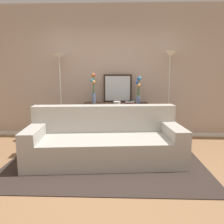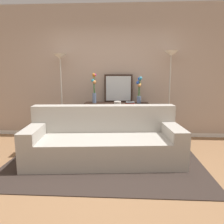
{
  "view_description": "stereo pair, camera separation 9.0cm",
  "coord_description": "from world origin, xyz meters",
  "px_view_note": "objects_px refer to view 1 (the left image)",
  "views": [
    {
      "loc": [
        0.31,
        -2.92,
        1.43
      ],
      "look_at": [
        0.17,
        1.13,
        0.71
      ],
      "focal_mm": 35.17,
      "sensor_mm": 36.0,
      "label": 1
    },
    {
      "loc": [
        0.4,
        -2.92,
        1.43
      ],
      "look_at": [
        0.17,
        1.13,
        0.71
      ],
      "focal_mm": 35.17,
      "sensor_mm": 36.0,
      "label": 2
    }
  ],
  "objects_px": {
    "floor_lamp_right": "(170,71)",
    "floor_lamp_left": "(60,73)",
    "vase_short_flowers": "(138,89)",
    "fruit_bowl": "(117,102)",
    "wall_mirror": "(118,88)",
    "book_stack": "(130,103)",
    "couch": "(105,142)",
    "book_row_under_console": "(95,136)",
    "vase_tall_flowers": "(93,88)",
    "console_table": "(116,114)"
  },
  "relations": [
    {
      "from": "floor_lamp_left",
      "to": "console_table",
      "type": "bearing_deg",
      "value": 1.93
    },
    {
      "from": "couch",
      "to": "wall_mirror",
      "type": "xyz_separation_m",
      "value": [
        0.19,
        1.34,
        0.8
      ]
    },
    {
      "from": "couch",
      "to": "console_table",
      "type": "distance_m",
      "value": 1.23
    },
    {
      "from": "couch",
      "to": "wall_mirror",
      "type": "distance_m",
      "value": 1.57
    },
    {
      "from": "couch",
      "to": "fruit_bowl",
      "type": "bearing_deg",
      "value": 80.42
    },
    {
      "from": "console_table",
      "to": "wall_mirror",
      "type": "xyz_separation_m",
      "value": [
        0.03,
        0.14,
        0.55
      ]
    },
    {
      "from": "floor_lamp_right",
      "to": "floor_lamp_left",
      "type": "bearing_deg",
      "value": -180.0
    },
    {
      "from": "couch",
      "to": "book_stack",
      "type": "bearing_deg",
      "value": 67.42
    },
    {
      "from": "floor_lamp_left",
      "to": "vase_tall_flowers",
      "type": "bearing_deg",
      "value": 1.61
    },
    {
      "from": "book_row_under_console",
      "to": "book_stack",
      "type": "bearing_deg",
      "value": -8.01
    },
    {
      "from": "couch",
      "to": "vase_tall_flowers",
      "type": "distance_m",
      "value": 1.46
    },
    {
      "from": "wall_mirror",
      "to": "fruit_bowl",
      "type": "bearing_deg",
      "value": -92.58
    },
    {
      "from": "floor_lamp_right",
      "to": "book_row_under_console",
      "type": "bearing_deg",
      "value": 178.53
    },
    {
      "from": "book_stack",
      "to": "couch",
      "type": "bearing_deg",
      "value": -112.58
    },
    {
      "from": "fruit_bowl",
      "to": "book_stack",
      "type": "relative_size",
      "value": 0.78
    },
    {
      "from": "console_table",
      "to": "vase_tall_flowers",
      "type": "bearing_deg",
      "value": -177.58
    },
    {
      "from": "console_table",
      "to": "fruit_bowl",
      "type": "height_order",
      "value": "fruit_bowl"
    },
    {
      "from": "couch",
      "to": "vase_tall_flowers",
      "type": "xyz_separation_m",
      "value": [
        -0.32,
        1.17,
        0.82
      ]
    },
    {
      "from": "couch",
      "to": "book_stack",
      "type": "xyz_separation_m",
      "value": [
        0.45,
        1.09,
        0.51
      ]
    },
    {
      "from": "console_table",
      "to": "book_row_under_console",
      "type": "distance_m",
      "value": 0.67
    },
    {
      "from": "floor_lamp_left",
      "to": "book_stack",
      "type": "bearing_deg",
      "value": -2.52
    },
    {
      "from": "vase_short_flowers",
      "to": "fruit_bowl",
      "type": "height_order",
      "value": "vase_short_flowers"
    },
    {
      "from": "console_table",
      "to": "book_row_under_console",
      "type": "height_order",
      "value": "console_table"
    },
    {
      "from": "floor_lamp_left",
      "to": "floor_lamp_right",
      "type": "relative_size",
      "value": 0.97
    },
    {
      "from": "console_table",
      "to": "fruit_bowl",
      "type": "xyz_separation_m",
      "value": [
        0.02,
        -0.1,
        0.27
      ]
    },
    {
      "from": "fruit_bowl",
      "to": "book_stack",
      "type": "distance_m",
      "value": 0.27
    },
    {
      "from": "couch",
      "to": "book_row_under_console",
      "type": "xyz_separation_m",
      "value": [
        -0.29,
        1.19,
        -0.25
      ]
    },
    {
      "from": "vase_short_flowers",
      "to": "wall_mirror",
      "type": "bearing_deg",
      "value": 162.73
    },
    {
      "from": "floor_lamp_right",
      "to": "fruit_bowl",
      "type": "distance_m",
      "value": 1.27
    },
    {
      "from": "book_row_under_console",
      "to": "floor_lamp_right",
      "type": "bearing_deg",
      "value": -1.47
    },
    {
      "from": "floor_lamp_right",
      "to": "vase_tall_flowers",
      "type": "bearing_deg",
      "value": 179.28
    },
    {
      "from": "console_table",
      "to": "floor_lamp_left",
      "type": "distance_m",
      "value": 1.48
    },
    {
      "from": "console_table",
      "to": "fruit_bowl",
      "type": "relative_size",
      "value": 9.05
    },
    {
      "from": "wall_mirror",
      "to": "vase_short_flowers",
      "type": "bearing_deg",
      "value": -17.27
    },
    {
      "from": "console_table",
      "to": "wall_mirror",
      "type": "height_order",
      "value": "wall_mirror"
    },
    {
      "from": "couch",
      "to": "fruit_bowl",
      "type": "distance_m",
      "value": 1.22
    },
    {
      "from": "wall_mirror",
      "to": "vase_tall_flowers",
      "type": "distance_m",
      "value": 0.54
    },
    {
      "from": "vase_short_flowers",
      "to": "fruit_bowl",
      "type": "distance_m",
      "value": 0.54
    },
    {
      "from": "vase_tall_flowers",
      "to": "fruit_bowl",
      "type": "height_order",
      "value": "vase_tall_flowers"
    },
    {
      "from": "fruit_bowl",
      "to": "book_stack",
      "type": "xyz_separation_m",
      "value": [
        0.27,
        -0.0,
        -0.01
      ]
    },
    {
      "from": "console_table",
      "to": "vase_short_flowers",
      "type": "bearing_deg",
      "value": 0.53
    },
    {
      "from": "couch",
      "to": "floor_lamp_right",
      "type": "distance_m",
      "value": 2.08
    },
    {
      "from": "vase_tall_flowers",
      "to": "couch",
      "type": "bearing_deg",
      "value": -74.84
    },
    {
      "from": "vase_tall_flowers",
      "to": "book_row_under_console",
      "type": "relative_size",
      "value": 2.79
    },
    {
      "from": "couch",
      "to": "wall_mirror",
      "type": "relative_size",
      "value": 4.14
    },
    {
      "from": "vase_tall_flowers",
      "to": "vase_short_flowers",
      "type": "distance_m",
      "value": 0.96
    },
    {
      "from": "book_stack",
      "to": "book_row_under_console",
      "type": "height_order",
      "value": "book_stack"
    },
    {
      "from": "floor_lamp_left",
      "to": "fruit_bowl",
      "type": "height_order",
      "value": "floor_lamp_left"
    },
    {
      "from": "console_table",
      "to": "book_stack",
      "type": "bearing_deg",
      "value": -19.77
    },
    {
      "from": "couch",
      "to": "console_table",
      "type": "relative_size",
      "value": 1.85
    }
  ]
}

